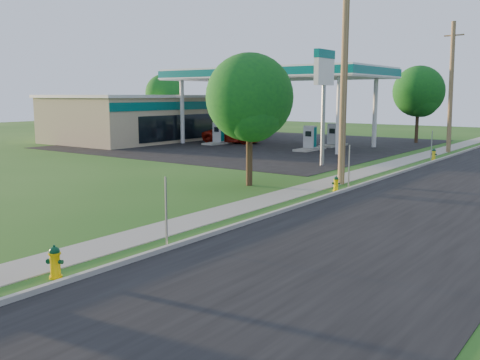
% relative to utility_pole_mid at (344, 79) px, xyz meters
% --- Properties ---
extents(ground_plane, '(140.00, 140.00, 0.00)m').
position_rel_utility_pole_mid_xyz_m(ground_plane, '(0.60, -17.00, -4.95)').
color(ground_plane, '#1D5215').
rests_on(ground_plane, ground).
extents(road, '(8.00, 120.00, 0.02)m').
position_rel_utility_pole_mid_xyz_m(road, '(5.10, -7.00, -4.94)').
color(road, black).
rests_on(road, ground).
extents(curb, '(0.15, 120.00, 0.15)m').
position_rel_utility_pole_mid_xyz_m(curb, '(1.10, -7.00, -4.88)').
color(curb, '#A09D91').
rests_on(curb, ground).
extents(sidewalk, '(1.50, 120.00, 0.03)m').
position_rel_utility_pole_mid_xyz_m(sidewalk, '(-0.65, -7.00, -4.94)').
color(sidewalk, gray).
rests_on(sidewalk, ground).
extents(forecourt, '(26.00, 28.00, 0.02)m').
position_rel_utility_pole_mid_xyz_m(forecourt, '(-15.40, 15.00, -4.94)').
color(forecourt, black).
rests_on(forecourt, ground).
extents(utility_pole_mid, '(1.40, 0.32, 9.80)m').
position_rel_utility_pole_mid_xyz_m(utility_pole_mid, '(0.00, 0.00, 0.00)').
color(utility_pole_mid, brown).
rests_on(utility_pole_mid, ground).
extents(utility_pole_far, '(1.40, 0.32, 9.50)m').
position_rel_utility_pole_mid_xyz_m(utility_pole_far, '(0.00, 18.00, -0.15)').
color(utility_pole_far, brown).
rests_on(utility_pole_far, ground).
extents(sign_post_near, '(0.05, 0.04, 2.00)m').
position_rel_utility_pole_mid_xyz_m(sign_post_near, '(0.85, -12.80, -3.95)').
color(sign_post_near, gray).
rests_on(sign_post_near, ground).
extents(sign_post_mid, '(0.05, 0.04, 2.00)m').
position_rel_utility_pole_mid_xyz_m(sign_post_mid, '(0.85, -1.00, -3.95)').
color(sign_post_mid, gray).
rests_on(sign_post_mid, ground).
extents(sign_post_far, '(0.05, 0.04, 2.00)m').
position_rel_utility_pole_mid_xyz_m(sign_post_far, '(0.85, 11.20, -3.95)').
color(sign_post_far, gray).
rests_on(sign_post_far, ground).
extents(gas_canopy, '(18.18, 9.18, 6.40)m').
position_rel_utility_pole_mid_xyz_m(gas_canopy, '(-13.40, 15.00, 0.94)').
color(gas_canopy, silver).
rests_on(gas_canopy, ground).
extents(fuel_pump_nw, '(1.20, 3.20, 1.90)m').
position_rel_utility_pole_mid_xyz_m(fuel_pump_nw, '(-17.90, 13.00, -4.23)').
color(fuel_pump_nw, '#A09D91').
rests_on(fuel_pump_nw, ground).
extents(fuel_pump_ne, '(1.20, 3.20, 1.90)m').
position_rel_utility_pole_mid_xyz_m(fuel_pump_ne, '(-8.90, 13.00, -4.23)').
color(fuel_pump_ne, '#A09D91').
rests_on(fuel_pump_ne, ground).
extents(fuel_pump_sw, '(1.20, 3.20, 1.90)m').
position_rel_utility_pole_mid_xyz_m(fuel_pump_sw, '(-17.90, 17.00, -4.23)').
color(fuel_pump_sw, '#A09D91').
rests_on(fuel_pump_sw, ground).
extents(fuel_pump_se, '(1.20, 3.20, 1.90)m').
position_rel_utility_pole_mid_xyz_m(fuel_pump_se, '(-8.90, 17.00, -4.23)').
color(fuel_pump_se, '#A09D91').
rests_on(fuel_pump_se, ground).
extents(convenience_store, '(10.40, 22.40, 4.25)m').
position_rel_utility_pole_mid_xyz_m(convenience_store, '(-26.38, 15.00, -2.82)').
color(convenience_store, tan).
rests_on(convenience_store, ground).
extents(price_pylon, '(0.34, 2.04, 6.85)m').
position_rel_utility_pole_mid_xyz_m(price_pylon, '(-3.90, 5.50, 0.48)').
color(price_pylon, gray).
rests_on(price_pylon, ground).
extents(tree_verge, '(4.06, 4.06, 6.15)m').
position_rel_utility_pole_mid_xyz_m(tree_verge, '(-3.22, -3.01, -1.00)').
color(tree_verge, '#362519').
rests_on(tree_verge, ground).
extents(tree_lot, '(4.49, 4.49, 6.80)m').
position_rel_utility_pole_mid_xyz_m(tree_lot, '(-4.37, 24.39, -0.58)').
color(tree_lot, '#362519').
rests_on(tree_lot, ground).
extents(tree_back, '(4.40, 4.40, 6.67)m').
position_rel_utility_pole_mid_xyz_m(tree_back, '(-33.42, 22.40, -0.66)').
color(tree_back, '#362519').
rests_on(tree_back, ground).
extents(hydrant_near, '(0.41, 0.37, 0.80)m').
position_rel_utility_pole_mid_xyz_m(hydrant_near, '(0.56, -16.18, -4.56)').
color(hydrant_near, '#E9B705').
rests_on(hydrant_near, ground).
extents(hydrant_mid, '(0.35, 0.31, 0.68)m').
position_rel_utility_pole_mid_xyz_m(hydrant_mid, '(0.67, -1.90, -4.62)').
color(hydrant_mid, yellow).
rests_on(hydrant_mid, ground).
extents(hydrant_far, '(0.41, 0.36, 0.79)m').
position_rel_utility_pole_mid_xyz_m(hydrant_far, '(0.70, 12.28, -4.57)').
color(hydrant_far, yellow).
rests_on(hydrant_far, ground).
extents(car_red, '(5.73, 3.93, 1.46)m').
position_rel_utility_pole_mid_xyz_m(car_red, '(-17.58, 14.57, -4.23)').
color(car_red, maroon).
rests_on(car_red, ground).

